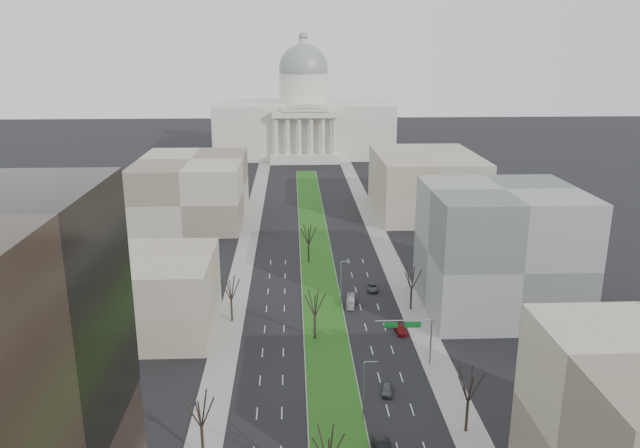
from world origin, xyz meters
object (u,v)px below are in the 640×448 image
object	(u,v)px
car_black	(383,447)
car_grey_far	(372,287)
car_red	(401,330)
box_van	(351,301)
car_grey_near	(387,389)

from	to	relation	value
car_black	car_grey_far	distance (m)	54.51
car_red	box_van	world-z (taller)	box_van
car_grey_far	car_grey_near	bearing A→B (deg)	-88.79
car_red	car_grey_near	bearing A→B (deg)	-112.58
car_grey_far	box_van	xyz separation A→B (m)	(-5.28, -7.48, 0.23)
car_black	box_van	bearing A→B (deg)	81.54
car_black	car_red	size ratio (longest dim) A/B	1.18
car_black	box_van	world-z (taller)	box_van
car_grey_near	box_van	bearing A→B (deg)	103.74
car_black	car_red	xyz separation A→B (m)	(8.04, 33.86, -0.22)
car_grey_far	car_red	bearing A→B (deg)	-77.59
car_grey_near	car_black	distance (m)	14.31
box_van	car_grey_far	bearing A→B (deg)	61.92
car_black	car_grey_far	world-z (taller)	car_black
car_grey_far	box_van	size ratio (longest dim) A/B	0.74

